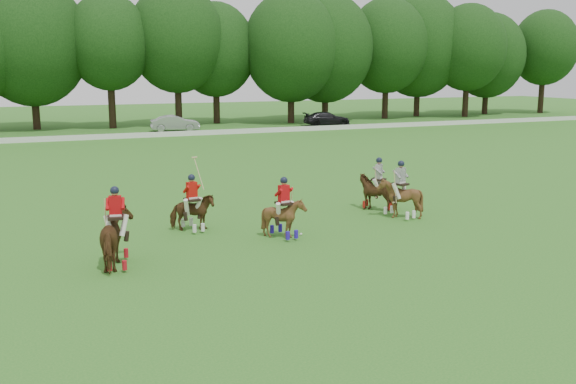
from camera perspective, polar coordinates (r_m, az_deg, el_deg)
name	(u,v)px	position (r m, az deg, el deg)	size (l,w,h in m)	color
ground	(331,261)	(19.88, 3.86, -6.17)	(180.00, 180.00, 0.00)	#256B1E
tree_line	(112,43)	(65.65, -15.39, 12.68)	(117.98, 14.32, 14.75)	black
boundary_rail	(130,136)	(55.91, -13.87, 4.89)	(120.00, 0.10, 0.44)	white
car_mid	(175,123)	(61.18, -10.01, 6.04)	(1.57, 4.51, 1.49)	#A2A2A7
car_right	(327,119)	(66.48, 3.47, 6.52)	(1.95, 4.79, 1.39)	black
polo_red_a	(117,237)	(19.77, -14.96, -3.92)	(1.34, 2.21, 2.44)	#4D2F14
polo_red_b	(192,212)	(23.53, -8.50, -1.73)	(1.53, 1.37, 2.63)	#4D2F14
polo_red_c	(284,217)	(22.34, -0.37, -2.20)	(1.35, 1.47, 2.16)	#4D2F14
polo_stripe_a	(378,191)	(27.04, 8.03, 0.07)	(1.79, 1.83, 2.21)	#4D2F14
polo_stripe_b	(400,198)	(25.67, 9.92, -0.49)	(1.61, 1.72, 2.29)	#4D2F14
polo_ball	(301,234)	(22.83, 1.16, -3.76)	(0.09, 0.09, 0.09)	white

